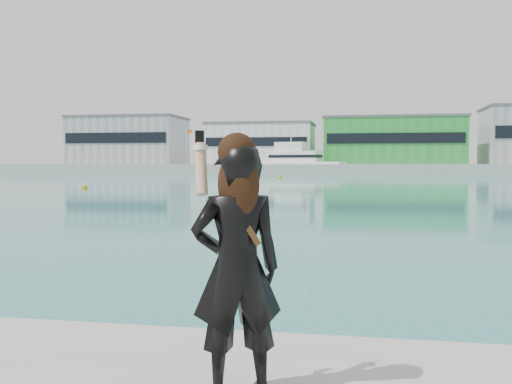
# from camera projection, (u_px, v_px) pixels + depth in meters

# --- Properties ---
(far_quay) EXTENTS (320.00, 40.00, 2.00)m
(far_quay) POSITION_uv_depth(u_px,v_px,m) (356.00, 168.00, 131.86)
(far_quay) COLOR #9E9E99
(far_quay) RESTS_ON ground
(warehouse_grey_left) EXTENTS (26.52, 16.36, 11.50)m
(warehouse_grey_left) POSITION_uv_depth(u_px,v_px,m) (129.00, 140.00, 139.49)
(warehouse_grey_left) COLOR gray
(warehouse_grey_left) RESTS_ON far_quay
(warehouse_white) EXTENTS (24.48, 15.35, 9.50)m
(warehouse_white) POSITION_uv_depth(u_px,v_px,m) (261.00, 144.00, 133.56)
(warehouse_white) COLOR silver
(warehouse_white) RESTS_ON far_quay
(warehouse_green) EXTENTS (30.60, 16.36, 10.50)m
(warehouse_green) POSITION_uv_depth(u_px,v_px,m) (393.00, 141.00, 128.10)
(warehouse_green) COLOR green
(warehouse_green) RESTS_ON far_quay
(flagpole_left) EXTENTS (1.28, 0.16, 8.00)m
(flagpole_left) POSITION_uv_depth(u_px,v_px,m) (187.00, 144.00, 129.60)
(flagpole_left) COLOR silver
(flagpole_left) RESTS_ON far_quay
(flagpole_right) EXTENTS (1.28, 0.16, 8.00)m
(flagpole_right) POSITION_uv_depth(u_px,v_px,m) (464.00, 142.00, 118.73)
(flagpole_right) COLOR silver
(flagpole_right) RESTS_ON far_quay
(motor_yacht) EXTENTS (19.47, 9.94, 8.75)m
(motor_yacht) POSITION_uv_depth(u_px,v_px,m) (298.00, 162.00, 120.64)
(motor_yacht) COLOR white
(motor_yacht) RESTS_ON ground
(buoy_far) EXTENTS (0.50, 0.50, 0.50)m
(buoy_far) POSITION_uv_depth(u_px,v_px,m) (279.00, 179.00, 83.04)
(buoy_far) COLOR #DAB70B
(buoy_far) RESTS_ON ground
(buoy_extra) EXTENTS (0.50, 0.50, 0.50)m
(buoy_extra) POSITION_uv_depth(u_px,v_px,m) (85.00, 189.00, 50.79)
(buoy_extra) COLOR #DAB70B
(buoy_extra) RESTS_ON ground
(woman) EXTENTS (0.70, 0.59, 1.74)m
(woman) POSITION_uv_depth(u_px,v_px,m) (237.00, 261.00, 3.73)
(woman) COLOR black
(woman) RESTS_ON near_quay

